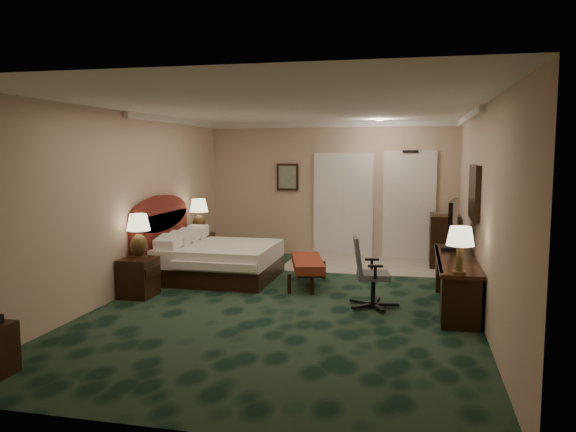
% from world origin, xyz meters
% --- Properties ---
extents(floor, '(5.00, 7.50, 0.00)m').
position_xyz_m(floor, '(0.00, 0.00, 0.00)').
color(floor, black).
rests_on(floor, ground).
extents(ceiling, '(5.00, 7.50, 0.00)m').
position_xyz_m(ceiling, '(0.00, 0.00, 2.70)').
color(ceiling, white).
rests_on(ceiling, wall_back).
extents(wall_back, '(5.00, 0.00, 2.70)m').
position_xyz_m(wall_back, '(0.00, 3.75, 1.35)').
color(wall_back, '#C3A88E').
rests_on(wall_back, ground).
extents(wall_front, '(5.00, 0.00, 2.70)m').
position_xyz_m(wall_front, '(0.00, -3.75, 1.35)').
color(wall_front, '#C3A88E').
rests_on(wall_front, ground).
extents(wall_left, '(0.00, 7.50, 2.70)m').
position_xyz_m(wall_left, '(-2.50, 0.00, 1.35)').
color(wall_left, '#C3A88E').
rests_on(wall_left, ground).
extents(wall_right, '(0.00, 7.50, 2.70)m').
position_xyz_m(wall_right, '(2.50, 0.00, 1.35)').
color(wall_right, '#C3A88E').
rests_on(wall_right, ground).
extents(crown_molding, '(5.00, 7.50, 0.10)m').
position_xyz_m(crown_molding, '(0.00, 0.00, 2.65)').
color(crown_molding, white).
rests_on(crown_molding, wall_back).
extents(tile_patch, '(3.20, 1.70, 0.01)m').
position_xyz_m(tile_patch, '(0.90, 2.90, 0.01)').
color(tile_patch, '#B0A897').
rests_on(tile_patch, ground).
extents(headboard, '(0.12, 2.00, 1.40)m').
position_xyz_m(headboard, '(-2.44, 1.00, 0.70)').
color(headboard, '#4F1716').
rests_on(headboard, ground).
extents(entry_door, '(1.02, 0.06, 2.18)m').
position_xyz_m(entry_door, '(1.55, 3.72, 1.05)').
color(entry_door, white).
rests_on(entry_door, ground).
extents(closet_doors, '(1.20, 0.06, 2.10)m').
position_xyz_m(closet_doors, '(0.25, 3.71, 1.05)').
color(closet_doors, white).
rests_on(closet_doors, ground).
extents(wall_art, '(0.45, 0.06, 0.55)m').
position_xyz_m(wall_art, '(-0.90, 3.71, 1.60)').
color(wall_art, '#4C7165').
rests_on(wall_art, wall_back).
extents(wall_mirror, '(0.05, 0.95, 0.75)m').
position_xyz_m(wall_mirror, '(2.46, 0.60, 1.55)').
color(wall_mirror, white).
rests_on(wall_mirror, wall_right).
extents(bed, '(1.81, 1.68, 0.58)m').
position_xyz_m(bed, '(-1.49, 1.24, 0.29)').
color(bed, silver).
rests_on(bed, ground).
extents(nightstand_near, '(0.45, 0.52, 0.57)m').
position_xyz_m(nightstand_near, '(-2.25, -0.15, 0.28)').
color(nightstand_near, black).
rests_on(nightstand_near, ground).
extents(nightstand_far, '(0.49, 0.56, 0.61)m').
position_xyz_m(nightstand_far, '(-2.23, 2.08, 0.31)').
color(nightstand_far, black).
rests_on(nightstand_far, ground).
extents(lamp_near, '(0.43, 0.43, 0.65)m').
position_xyz_m(lamp_near, '(-2.25, -0.11, 0.89)').
color(lamp_near, '#322010').
rests_on(lamp_near, nightstand_near).
extents(lamp_far, '(0.38, 0.38, 0.64)m').
position_xyz_m(lamp_far, '(-2.21, 2.12, 0.93)').
color(lamp_far, '#322010').
rests_on(lamp_far, nightstand_far).
extents(bed_bench, '(0.77, 1.36, 0.44)m').
position_xyz_m(bed_bench, '(0.03, 1.04, 0.22)').
color(bed_bench, maroon).
rests_on(bed_bench, ground).
extents(desk, '(0.50, 2.34, 0.67)m').
position_xyz_m(desk, '(2.23, 0.33, 0.34)').
color(desk, black).
rests_on(desk, ground).
extents(tv, '(0.21, 0.94, 0.73)m').
position_xyz_m(tv, '(2.21, 0.98, 1.04)').
color(tv, black).
rests_on(tv, desk).
extents(desk_lamp, '(0.36, 0.36, 0.57)m').
position_xyz_m(desk_lamp, '(2.20, -0.70, 0.96)').
color(desk_lamp, '#322010').
rests_on(desk_lamp, desk).
extents(desk_chair, '(0.65, 0.62, 0.98)m').
position_xyz_m(desk_chair, '(1.14, 0.01, 0.49)').
color(desk_chair, '#42424A').
rests_on(desk_chair, ground).
extents(minibar, '(0.50, 0.91, 0.96)m').
position_xyz_m(minibar, '(2.20, 3.20, 0.48)').
color(minibar, black).
rests_on(minibar, ground).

